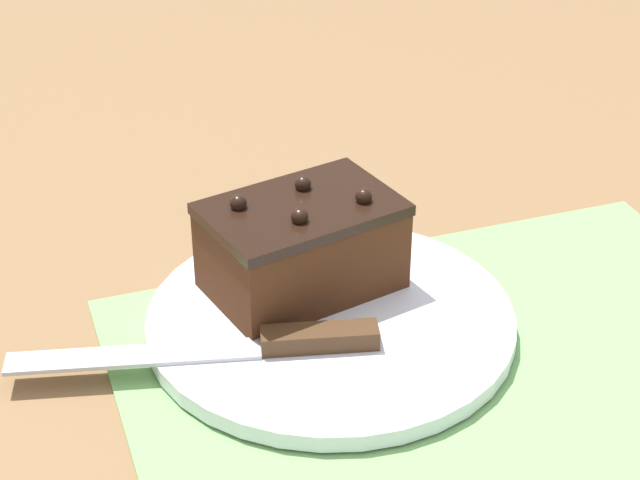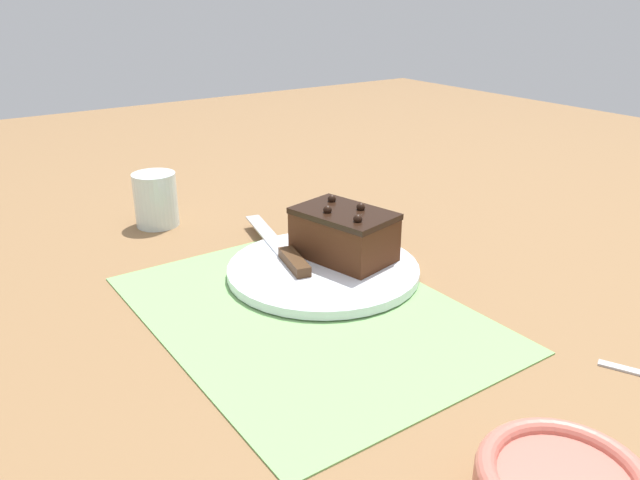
{
  "view_description": "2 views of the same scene",
  "coord_description": "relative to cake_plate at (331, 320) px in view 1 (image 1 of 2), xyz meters",
  "views": [
    {
      "loc": [
        0.28,
        0.5,
        0.45
      ],
      "look_at": [
        0.08,
        -0.08,
        0.07
      ],
      "focal_mm": 60.0,
      "sensor_mm": 36.0,
      "label": 1
    },
    {
      "loc": [
        -0.56,
        0.37,
        0.37
      ],
      "look_at": [
        0.04,
        -0.05,
        0.07
      ],
      "focal_mm": 35.0,
      "sensor_mm": 36.0,
      "label": 2
    }
  ],
  "objects": [
    {
      "name": "ground_plane",
      "position": [
        -0.07,
        0.08,
        -0.01
      ],
      "size": [
        3.0,
        3.0,
        0.0
      ],
      "primitive_type": "plane",
      "color": "olive"
    },
    {
      "name": "placemat_woven",
      "position": [
        -0.07,
        0.08,
        -0.01
      ],
      "size": [
        0.46,
        0.34,
        0.0
      ],
      "primitive_type": "cube",
      "color": "#7AB266",
      "rests_on": "ground_plane"
    },
    {
      "name": "cake_plate",
      "position": [
        0.0,
        0.0,
        0.0
      ],
      "size": [
        0.26,
        0.26,
        0.01
      ],
      "color": "white",
      "rests_on": "placemat_woven"
    },
    {
      "name": "chocolate_cake",
      "position": [
        0.01,
        -0.04,
        0.04
      ],
      "size": [
        0.15,
        0.12,
        0.08
      ],
      "rotation": [
        0.0,
        0.0,
        0.23
      ],
      "color": "#472614",
      "rests_on": "cake_plate"
    },
    {
      "name": "serving_knife",
      "position": [
        0.06,
        0.02,
        0.01
      ],
      "size": [
        0.25,
        0.08,
        0.01
      ],
      "rotation": [
        0.0,
        0.0,
        4.48
      ],
      "color": "#472D19",
      "rests_on": "cake_plate"
    }
  ]
}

